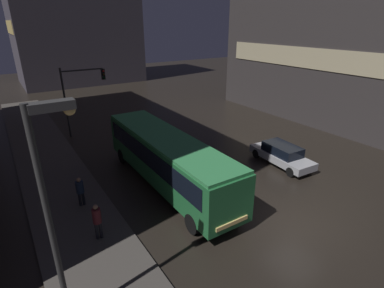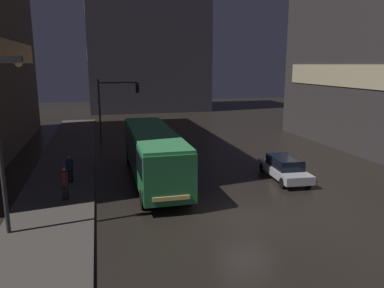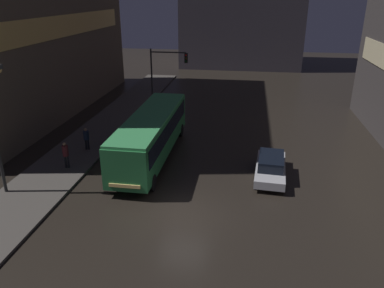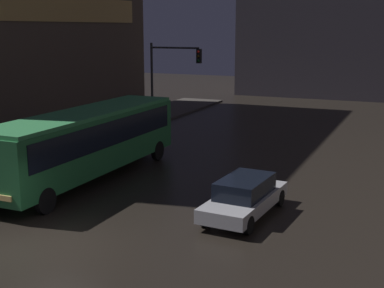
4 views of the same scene
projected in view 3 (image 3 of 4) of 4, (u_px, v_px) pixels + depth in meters
ground_plane at (184, 215)px, 19.46m from camera, size 120.00×120.00×0.00m
sidewalk_left at (94, 137)px, 29.86m from camera, size 4.00×48.00×0.15m
bus_near at (152, 132)px, 25.51m from camera, size 2.65×11.94×3.16m
car_taxi at (271, 166)px, 23.22m from camera, size 2.08×4.82×1.44m
pedestrian_near at (86, 137)px, 26.92m from camera, size 0.46×0.46×1.63m
pedestrian_mid at (66, 153)px, 24.03m from camera, size 0.46×0.46×1.77m
traffic_light_main at (165, 68)px, 35.95m from camera, size 3.64×0.35×5.82m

